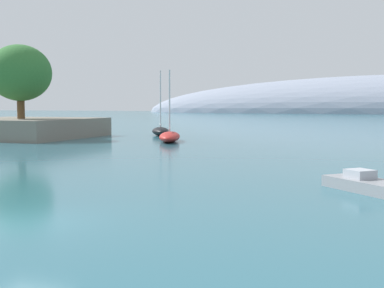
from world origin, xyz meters
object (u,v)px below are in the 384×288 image
tree_clump_shore (20,73)px  sailboat_red_near_shore (170,136)px  motorboat_grey_foreground (370,185)px  sailboat_black_mid_mooring (161,131)px

tree_clump_shore → sailboat_red_near_shore: tree_clump_shore is taller
motorboat_grey_foreground → sailboat_black_mid_mooring: bearing=-8.7°
tree_clump_shore → motorboat_grey_foreground: (38.77, -24.25, -7.26)m
sailboat_red_near_shore → sailboat_black_mid_mooring: 11.14m
sailboat_red_near_shore → sailboat_black_mid_mooring: (-5.39, 9.75, 0.03)m
sailboat_red_near_shore → sailboat_black_mid_mooring: bearing=-170.7°
tree_clump_shore → sailboat_red_near_shore: bearing=3.2°
sailboat_red_near_shore → sailboat_black_mid_mooring: sailboat_black_mid_mooring is taller
sailboat_red_near_shore → motorboat_grey_foreground: sailboat_red_near_shore is taller
tree_clump_shore → sailboat_black_mid_mooring: tree_clump_shore is taller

